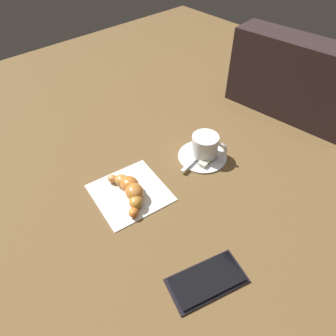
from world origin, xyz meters
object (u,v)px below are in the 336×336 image
saucer (202,155)px  napkin (130,192)px  sugar_packet (208,159)px  croissant (130,189)px  espresso_cup (205,145)px  cell_phone (207,280)px  teaspoon (202,152)px  laptop_bag (294,79)px

saucer → napkin: (-0.21, 0.03, -0.00)m
sugar_packet → croissant: 0.21m
espresso_cup → napkin: (-0.22, 0.03, -0.03)m
saucer → napkin: size_ratio=0.79×
espresso_cup → sugar_packet: (-0.01, -0.02, -0.03)m
espresso_cup → sugar_packet: bearing=-115.7°
cell_phone → teaspoon: bearing=44.8°
croissant → cell_phone: croissant is taller
saucer → croissant: (-0.21, 0.02, 0.01)m
saucer → espresso_cup: bearing=-20.3°
espresso_cup → cell_phone: (-0.24, -0.23, -0.03)m
sugar_packet → napkin: size_ratio=0.39×
croissant → napkin: bearing=70.5°
saucer → laptop_bag: bearing=-5.3°
sugar_packet → croissant: size_ratio=0.43×
espresso_cup → sugar_packet: espresso_cup is taller
saucer → cell_phone: 0.33m
napkin → laptop_bag: (0.54, -0.06, 0.11)m
croissant → laptop_bag: (0.54, -0.05, 0.09)m
napkin → cell_phone: size_ratio=1.02×
cell_phone → laptop_bag: laptop_bag is taller
espresso_cup → croissant: 0.22m
teaspoon → croissant: 0.22m
napkin → espresso_cup: bearing=-7.2°
espresso_cup → cell_phone: size_ratio=0.57×
saucer → teaspoon: teaspoon is taller
teaspoon → napkin: 0.22m
saucer → napkin: bearing=173.2°
teaspoon → sugar_packet: (-0.01, -0.03, 0.00)m
teaspoon → sugar_packet: 0.03m
saucer → sugar_packet: size_ratio=2.05×
espresso_cup → sugar_packet: 0.03m
cell_phone → napkin: bearing=84.4°
teaspoon → cell_phone: (-0.24, -0.24, -0.01)m
saucer → sugar_packet: (-0.00, -0.02, 0.01)m
teaspoon → sugar_packet: teaspoon is taller
napkin → cell_phone: cell_phone is taller
teaspoon → cell_phone: size_ratio=0.85×
teaspoon → sugar_packet: size_ratio=2.16×
espresso_cup → laptop_bag: 0.33m
cell_phone → sugar_packet: bearing=42.3°
teaspoon → espresso_cup: bearing=-69.6°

